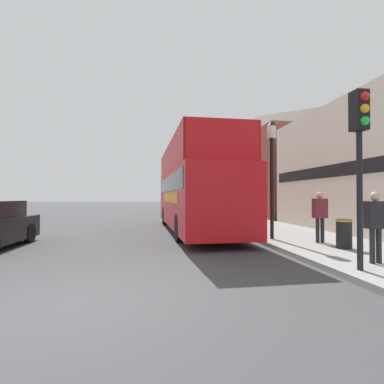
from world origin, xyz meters
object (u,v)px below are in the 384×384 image
litter_bin (344,233)px  traffic_signal (360,138)px  lamp_post_second (214,175)px  pedestrian_second (320,212)px  tour_bus (194,194)px  parked_car_ahead_of_bus (187,209)px  pedestrian_nearest (375,220)px  lamp_post_nearest (272,156)px

litter_bin → traffic_signal: bearing=-118.7°
traffic_signal → lamp_post_second: bearing=89.7°
litter_bin → pedestrian_second: bearing=94.5°
tour_bus → litter_bin: size_ratio=13.08×
parked_car_ahead_of_bus → pedestrian_second: 13.63m
traffic_signal → pedestrian_nearest: bearing=34.7°
pedestrian_nearest → lamp_post_nearest: lamp_post_nearest is taller
pedestrian_second → tour_bus: bearing=124.2°
pedestrian_nearest → traffic_signal: 2.02m
litter_bin → tour_bus: bearing=119.8°
pedestrian_second → lamp_post_nearest: 2.59m
tour_bus → traffic_signal: size_ratio=3.00×
tour_bus → parked_car_ahead_of_bus: tour_bus is taller
tour_bus → lamp_post_second: lamp_post_second is taller
pedestrian_nearest → lamp_post_second: (-0.73, 14.07, 2.04)m
parked_car_ahead_of_bus → lamp_post_nearest: bearing=-82.7°
lamp_post_second → parked_car_ahead_of_bus: bearing=125.6°
lamp_post_second → litter_bin: (1.29, -12.14, -2.57)m
pedestrian_nearest → lamp_post_nearest: size_ratio=0.38×
pedestrian_nearest → litter_bin: pedestrian_nearest is taller
tour_bus → pedestrian_nearest: (3.04, -8.23, -0.69)m
tour_bus → pedestrian_nearest: bearing=-71.2°
traffic_signal → pedestrian_second: bearing=70.6°
lamp_post_nearest → litter_bin: lamp_post_nearest is taller
pedestrian_nearest → lamp_post_nearest: (-0.75, 4.16, 2.03)m
lamp_post_nearest → litter_bin: (1.31, -2.22, -2.57)m
parked_car_ahead_of_bus → pedestrian_nearest: pedestrian_nearest is taller
pedestrian_nearest → litter_bin: 2.09m
tour_bus → lamp_post_second: (2.31, 5.84, 1.35)m
lamp_post_second → pedestrian_second: bearing=-83.8°
pedestrian_second → traffic_signal: size_ratio=0.45×
pedestrian_nearest → traffic_signal: traffic_signal is taller
parked_car_ahead_of_bus → pedestrian_second: (2.85, -13.32, 0.46)m
pedestrian_nearest → traffic_signal: (-0.80, -0.55, 1.78)m
traffic_signal → lamp_post_second: 14.63m
parked_car_ahead_of_bus → traffic_signal: traffic_signal is taller
parked_car_ahead_of_bus → lamp_post_second: 3.76m
lamp_post_nearest → litter_bin: 3.64m
parked_car_ahead_of_bus → pedestrian_nearest: size_ratio=2.45×
pedestrian_second → lamp_post_nearest: (-1.22, 1.10, 2.00)m
parked_car_ahead_of_bus → litter_bin: (2.94, -14.44, -0.10)m
pedestrian_nearest → tour_bus: bearing=110.3°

